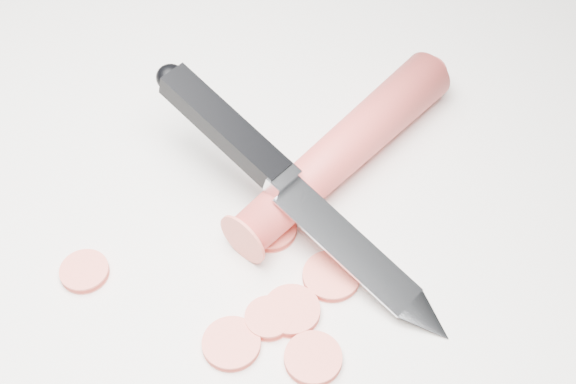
% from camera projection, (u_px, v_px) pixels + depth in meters
% --- Properties ---
extents(ground, '(2.40, 2.40, 0.00)m').
position_uv_depth(ground, '(254.00, 245.00, 0.53)').
color(ground, white).
rests_on(ground, ground).
extents(carrot, '(0.09, 0.21, 0.03)m').
position_uv_depth(carrot, '(344.00, 150.00, 0.56)').
color(carrot, red).
rests_on(carrot, ground).
extents(carrot_slice_0, '(0.03, 0.03, 0.01)m').
position_uv_depth(carrot_slice_0, '(84.00, 271.00, 0.52)').
color(carrot_slice_0, '#EE5E4C').
rests_on(carrot_slice_0, ground).
extents(carrot_slice_1, '(0.04, 0.04, 0.01)m').
position_uv_depth(carrot_slice_1, '(231.00, 344.00, 0.49)').
color(carrot_slice_1, '#EE5E4C').
rests_on(carrot_slice_1, ground).
extents(carrot_slice_2, '(0.04, 0.04, 0.01)m').
position_uv_depth(carrot_slice_2, '(292.00, 311.00, 0.50)').
color(carrot_slice_2, '#EE5E4C').
rests_on(carrot_slice_2, ground).
extents(carrot_slice_3, '(0.03, 0.03, 0.01)m').
position_uv_depth(carrot_slice_3, '(313.00, 359.00, 0.48)').
color(carrot_slice_3, '#EE5E4C').
rests_on(carrot_slice_3, ground).
extents(carrot_slice_4, '(0.04, 0.04, 0.01)m').
position_uv_depth(carrot_slice_4, '(331.00, 276.00, 0.52)').
color(carrot_slice_4, '#EE5E4C').
rests_on(carrot_slice_4, ground).
extents(carrot_slice_5, '(0.03, 0.03, 0.01)m').
position_uv_depth(carrot_slice_5, '(271.00, 229.00, 0.54)').
color(carrot_slice_5, '#EE5E4C').
rests_on(carrot_slice_5, ground).
extents(carrot_slice_6, '(0.03, 0.03, 0.01)m').
position_uv_depth(carrot_slice_6, '(269.00, 318.00, 0.50)').
color(carrot_slice_6, '#EE5E4C').
rests_on(carrot_slice_6, ground).
extents(kitchen_knife, '(0.25, 0.10, 0.08)m').
position_uv_depth(kitchen_knife, '(299.00, 192.00, 0.51)').
color(kitchen_knife, silver).
rests_on(kitchen_knife, ground).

